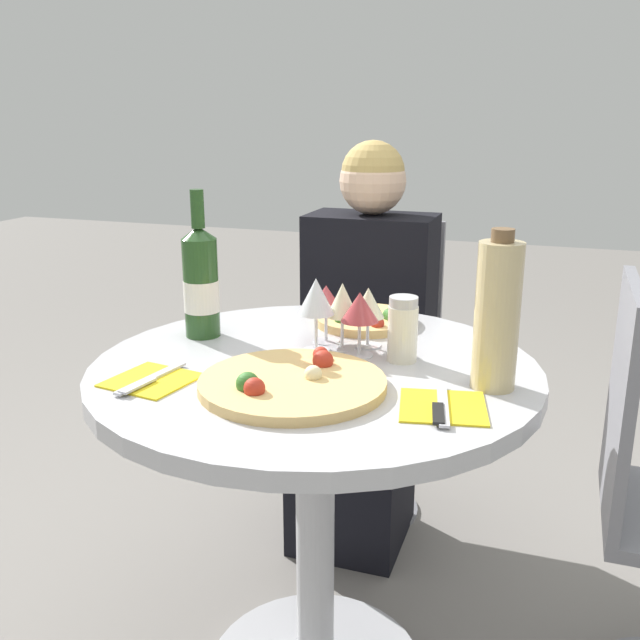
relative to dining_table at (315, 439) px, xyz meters
name	(u,v)px	position (x,y,z in m)	size (l,w,h in m)	color
dining_table	(315,439)	(0.00, 0.00, 0.00)	(0.93, 0.93, 0.77)	#B2B2B7
chair_behind_diner	(374,373)	(-0.08, 0.80, -0.14)	(0.38, 0.38, 0.95)	slate
seated_diner	(362,364)	(-0.08, 0.65, -0.06)	(0.38, 0.45, 1.20)	black
pizza_large	(292,383)	(0.01, -0.14, 0.18)	(0.35, 0.35, 0.05)	#DBB26B
pizza_small_far	(366,319)	(0.02, 0.31, 0.18)	(0.25, 0.25, 0.05)	#DBB26B
wine_bottle	(201,283)	(-0.31, 0.10, 0.30)	(0.08, 0.08, 0.34)	#23471E
tall_carafe	(497,315)	(0.36, -0.01, 0.31)	(0.08, 0.08, 0.30)	tan
sugar_shaker	(403,329)	(0.17, 0.08, 0.24)	(0.06, 0.06, 0.14)	silver
wine_glass_back_left	(326,300)	(-0.02, 0.15, 0.27)	(0.08, 0.08, 0.13)	silver
wine_glass_front_left	(316,298)	(-0.02, 0.08, 0.29)	(0.08, 0.08, 0.16)	silver
wine_glass_back_right	(368,304)	(0.07, 0.15, 0.27)	(0.07, 0.07, 0.13)	silver
wine_glass_front_right	(360,308)	(0.07, 0.08, 0.28)	(0.08, 0.08, 0.14)	silver
wine_glass_center	(342,302)	(0.02, 0.11, 0.28)	(0.07, 0.07, 0.15)	silver
place_setting_left	(151,380)	(-0.27, -0.20, 0.17)	(0.17, 0.19, 0.01)	yellow
place_setting_right	(442,407)	(0.29, -0.15, 0.17)	(0.18, 0.19, 0.01)	yellow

